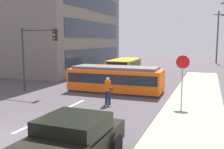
% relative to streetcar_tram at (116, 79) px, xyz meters
% --- Properties ---
extents(ground_plane, '(120.00, 120.00, 0.00)m').
position_rel_streetcar_tram_xyz_m(ground_plane, '(-0.99, -0.60, -1.00)').
color(ground_plane, '#4A4348').
extents(sidewalk_curb_right, '(3.20, 36.00, 0.14)m').
position_rel_streetcar_tram_xyz_m(sidewalk_curb_right, '(5.81, -4.60, -0.93)').
color(sidewalk_curb_right, '#9FA080').
rests_on(sidewalk_curb_right, ground).
extents(lane_stripe_1, '(0.16, 2.40, 0.01)m').
position_rel_streetcar_tram_xyz_m(lane_stripe_1, '(-0.99, -8.60, -1.00)').
color(lane_stripe_1, silver).
rests_on(lane_stripe_1, ground).
extents(lane_stripe_2, '(0.16, 2.40, 0.01)m').
position_rel_streetcar_tram_xyz_m(lane_stripe_2, '(-0.99, -4.60, -1.00)').
color(lane_stripe_2, silver).
rests_on(lane_stripe_2, ground).
extents(lane_stripe_3, '(0.16, 2.40, 0.01)m').
position_rel_streetcar_tram_xyz_m(lane_stripe_3, '(-0.99, 6.00, -1.00)').
color(lane_stripe_3, silver).
rests_on(lane_stripe_3, ground).
extents(lane_stripe_4, '(0.16, 2.40, 0.01)m').
position_rel_streetcar_tram_xyz_m(lane_stripe_4, '(-0.99, 12.00, -1.00)').
color(lane_stripe_4, silver).
rests_on(lane_stripe_4, ground).
extents(corner_building, '(17.78, 17.04, 12.80)m').
position_rel_streetcar_tram_xyz_m(corner_building, '(-15.48, 10.92, 5.40)').
color(corner_building, slate).
rests_on(corner_building, ground).
extents(streetcar_tram, '(7.04, 2.69, 1.94)m').
position_rel_streetcar_tram_xyz_m(streetcar_tram, '(0.00, 0.00, 0.00)').
color(streetcar_tram, orange).
rests_on(streetcar_tram, ground).
extents(city_bus, '(2.73, 6.01, 1.75)m').
position_rel_streetcar_tram_xyz_m(city_bus, '(-2.39, 9.41, 0.01)').
color(city_bus, gold).
rests_on(city_bus, ground).
extents(pedestrian_crossing, '(0.50, 0.36, 1.67)m').
position_rel_streetcar_tram_xyz_m(pedestrian_crossing, '(0.90, -3.83, -0.06)').
color(pedestrian_crossing, '#192644').
rests_on(pedestrian_crossing, ground).
extents(pickup_truck_parked, '(2.32, 5.02, 1.55)m').
position_rel_streetcar_tram_xyz_m(pickup_truck_parked, '(2.71, -11.71, -0.20)').
color(pickup_truck_parked, black).
rests_on(pickup_truck_parked, ground).
extents(stop_sign, '(0.76, 0.07, 2.88)m').
position_rel_streetcar_tram_xyz_m(stop_sign, '(5.11, -2.85, 1.19)').
color(stop_sign, gray).
rests_on(stop_sign, sidewalk_curb_right).
extents(traffic_light_mast, '(3.12, 0.33, 4.81)m').
position_rel_streetcar_tram_xyz_m(traffic_light_mast, '(-5.51, -2.09, 2.40)').
color(traffic_light_mast, '#333333').
rests_on(traffic_light_mast, ground).
extents(utility_pole_distant, '(1.80, 0.24, 8.75)m').
position_rel_streetcar_tram_xyz_m(utility_pole_distant, '(7.63, 29.29, 3.56)').
color(utility_pole_distant, brown).
rests_on(utility_pole_distant, ground).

